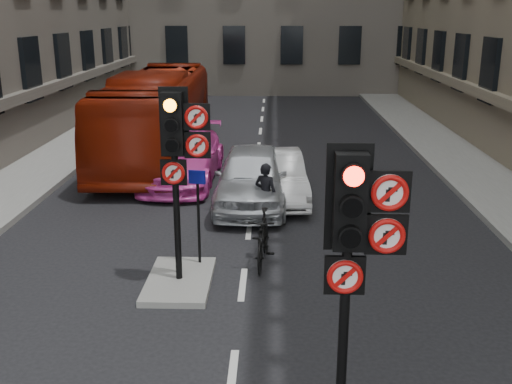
# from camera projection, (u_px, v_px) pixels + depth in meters

# --- Properties ---
(pavement_left) EXTENTS (3.00, 50.00, 0.16)m
(pavement_left) POSITION_uv_depth(u_px,v_px,m) (18.00, 178.00, 18.18)
(pavement_left) COLOR gray
(pavement_left) RESTS_ON ground
(pavement_right) EXTENTS (3.00, 50.00, 0.16)m
(pavement_right) POSITION_uv_depth(u_px,v_px,m) (496.00, 182.00, 17.77)
(pavement_right) COLOR gray
(pavement_right) RESTS_ON ground
(centre_island) EXTENTS (1.20, 2.00, 0.12)m
(centre_island) POSITION_uv_depth(u_px,v_px,m) (179.00, 281.00, 11.32)
(centre_island) COLOR gray
(centre_island) RESTS_ON ground
(signal_near) EXTENTS (0.91, 0.40, 3.58)m
(signal_near) POSITION_uv_depth(u_px,v_px,m) (356.00, 233.00, 6.68)
(signal_near) COLOR black
(signal_near) RESTS_ON ground
(signal_far) EXTENTS (0.91, 0.40, 3.58)m
(signal_far) POSITION_uv_depth(u_px,v_px,m) (179.00, 144.00, 10.54)
(signal_far) COLOR black
(signal_far) RESTS_ON centre_island
(car_silver) EXTENTS (1.88, 4.57, 1.55)m
(car_silver) POSITION_uv_depth(u_px,v_px,m) (251.00, 176.00, 15.75)
(car_silver) COLOR #B6BABF
(car_silver) RESTS_ON ground
(car_white) EXTENTS (1.75, 4.06, 1.30)m
(car_white) POSITION_uv_depth(u_px,v_px,m) (277.00, 176.00, 16.25)
(car_white) COLOR silver
(car_white) RESTS_ON ground
(car_pink) EXTENTS (2.22, 5.15, 1.48)m
(car_pink) POSITION_uv_depth(u_px,v_px,m) (183.00, 157.00, 17.96)
(car_pink) COLOR #E443AD
(car_pink) RESTS_ON ground
(bus_red) EXTENTS (2.70, 10.80, 3.00)m
(bus_red) POSITION_uv_depth(u_px,v_px,m) (157.00, 115.00, 20.64)
(bus_red) COLOR maroon
(bus_red) RESTS_ON ground
(motorcycle) EXTENTS (0.66, 1.85, 1.09)m
(motorcycle) POSITION_uv_depth(u_px,v_px,m) (263.00, 238.00, 12.09)
(motorcycle) COLOR black
(motorcycle) RESTS_ON ground
(motorcyclist) EXTENTS (0.66, 0.57, 1.54)m
(motorcyclist) POSITION_uv_depth(u_px,v_px,m) (266.00, 194.00, 14.23)
(motorcyclist) COLOR black
(motorcyclist) RESTS_ON ground
(info_sign) EXTENTS (0.33, 0.12, 1.92)m
(info_sign) POSITION_uv_depth(u_px,v_px,m) (198.00, 204.00, 11.64)
(info_sign) COLOR black
(info_sign) RESTS_ON centre_island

